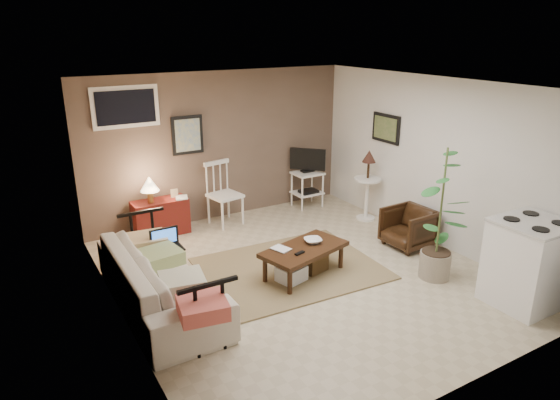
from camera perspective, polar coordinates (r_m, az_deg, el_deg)
floor at (r=6.53m, az=2.63°, el=-8.53°), size 5.00×5.00×0.00m
art_back at (r=7.92m, az=-10.54°, el=7.32°), size 0.50×0.03×0.60m
art_right at (r=8.13m, az=12.03°, el=8.03°), size 0.03×0.60×0.45m
window at (r=7.58m, az=-17.24°, el=10.11°), size 0.96×0.03×0.60m
rug at (r=6.66m, az=1.22°, el=-7.82°), size 2.33×1.91×0.02m
coffee_table at (r=6.40m, az=2.72°, el=-6.78°), size 1.23×0.84×0.42m
sofa at (r=5.82m, az=-13.64°, el=-7.75°), size 0.67×2.30×0.90m
sofa_pillows at (r=5.56m, az=-12.34°, el=-7.79°), size 0.44×2.18×0.15m
sofa_end_rails at (r=5.88m, az=-12.35°, el=-8.04°), size 0.62×2.29×0.77m
laptop at (r=6.17m, az=-12.90°, el=-4.76°), size 0.35×0.26×0.24m
red_console at (r=7.83m, az=-13.59°, el=-1.58°), size 0.83×0.37×0.96m
spindle_chair at (r=8.04m, az=-6.39°, el=0.52°), size 0.54×0.54×1.02m
tv_stand at (r=8.76m, az=3.18°, el=2.73°), size 0.50×0.49×1.05m
side_table at (r=8.23m, az=10.01°, el=2.60°), size 0.44×0.44×1.17m
armchair at (r=7.44m, az=14.47°, el=-2.87°), size 0.60×0.64×0.64m
potted_plant at (r=6.41m, az=17.92°, el=-1.08°), size 0.43×0.43×1.72m
stove at (r=6.34m, az=26.50°, el=-6.44°), size 0.78×0.73×1.02m
bowl at (r=6.43m, az=3.81°, el=-3.97°), size 0.23×0.10×0.22m
book_table at (r=6.16m, az=-0.42°, el=-4.95°), size 0.17×0.07×0.23m
book_console at (r=7.74m, az=-11.89°, el=0.97°), size 0.17×0.07×0.24m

